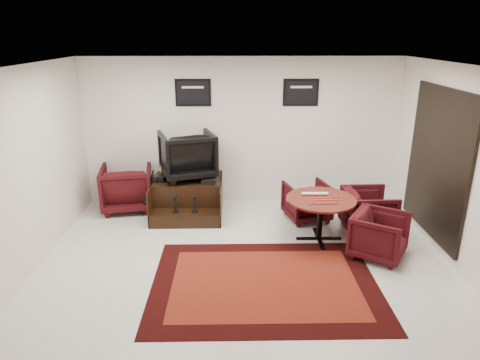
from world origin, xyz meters
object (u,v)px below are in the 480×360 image
armchair_side (127,185)px  table_chair_back (307,199)px  shine_chair (187,152)px  shine_podium (188,197)px  meeting_table (321,204)px  table_chair_window (369,209)px  table_chair_corner (380,233)px

armchair_side → table_chair_back: (3.33, -0.53, -0.10)m
shine_chair → armchair_side: (-1.17, 0.05, -0.65)m
shine_podium → meeting_table: 2.54m
armchair_side → shine_chair: bearing=168.5°
table_chair_back → table_chair_window: table_chair_window is taller
table_chair_corner → table_chair_back: bearing=63.5°
meeting_table → table_chair_window: 0.97m
armchair_side → meeting_table: (3.40, -1.36, 0.16)m
armchair_side → meeting_table: 3.67m
armchair_side → meeting_table: armchair_side is taller
armchair_side → table_chair_back: 3.37m
shine_podium → table_chair_back: size_ratio=1.73×
table_chair_window → shine_chair: bearing=70.7°
table_chair_window → shine_podium: bearing=73.0°
armchair_side → table_chair_back: armchair_side is taller
table_chair_corner → shine_chair: bearing=90.3°
shine_podium → armchair_side: 1.20m
armchair_side → table_chair_corner: armchair_side is taller
meeting_table → table_chair_corner: 1.00m
shine_chair → table_chair_window: (3.11, -0.99, -0.72)m
meeting_table → table_chair_back: table_chair_back is taller
shine_chair → table_chair_back: bearing=149.8°
shine_podium → table_chair_window: 3.23m
table_chair_corner → shine_podium: bearing=92.2°
shine_podium → armchair_side: size_ratio=1.37×
table_chair_corner → meeting_table: bearing=86.1°
meeting_table → table_chair_window: size_ratio=1.37×
table_chair_back → shine_podium: bearing=-23.4°
shine_chair → armchair_side: bearing=-20.1°
shine_chair → table_chair_window: bearing=144.6°
armchair_side → table_chair_window: size_ratio=1.17×
shine_chair → meeting_table: size_ratio=0.87×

